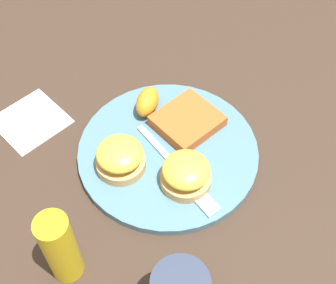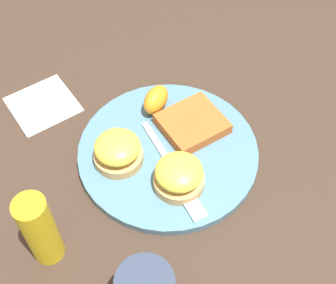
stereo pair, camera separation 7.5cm
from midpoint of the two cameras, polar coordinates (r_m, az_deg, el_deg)
ground_plane at (r=0.78m, az=2.76°, el=-1.69°), size 1.10×1.10×0.00m
plate at (r=0.78m, az=2.78°, el=-1.39°), size 0.30×0.30×0.01m
sandwich_benedict_left at (r=0.74m, az=-3.26°, el=-1.24°), size 0.08×0.08×0.05m
sandwich_benedict_right at (r=0.71m, az=4.38°, el=-4.27°), size 0.08×0.08×0.05m
hashbrown_patty at (r=0.79m, az=5.69°, el=2.07°), size 0.12×0.11×0.02m
orange_wedge at (r=0.81m, az=1.19°, el=5.02°), size 0.07×0.07×0.04m
fork at (r=0.74m, az=3.95°, el=-4.13°), size 0.04×0.20×0.00m
napkin at (r=0.87m, az=-12.64°, el=4.37°), size 0.13×0.13×0.00m
condiment_bottle at (r=0.65m, az=-12.13°, el=-10.70°), size 0.04×0.04×0.13m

